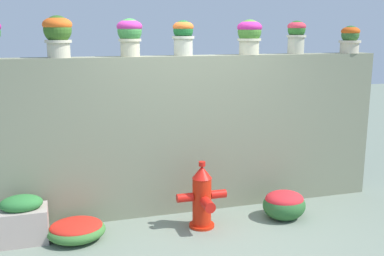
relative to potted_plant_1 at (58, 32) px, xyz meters
The scene contains 12 objects.
ground_plane 2.82m from the potted_plant_1, 31.85° to the right, with size 24.00×24.00×0.00m, color gray.
stone_wall 1.94m from the potted_plant_1, ahead, with size 5.08×0.29×1.95m, color gray.
potted_plant_1 is the anchor object (origin of this frame).
potted_plant_2 0.79m from the potted_plant_1, ahead, with size 0.29×0.29×0.43m.
potted_plant_3 1.44m from the potted_plant_1, ahead, with size 0.27×0.27×0.42m.
potted_plant_4 2.27m from the potted_plant_1, ahead, with size 0.31×0.31×0.43m.
potted_plant_5 2.95m from the potted_plant_1, ahead, with size 0.25×0.25×0.42m.
potted_plant_6 3.72m from the potted_plant_1, ahead, with size 0.29×0.29×0.36m.
fire_hydrant 2.45m from the potted_plant_1, 21.88° to the right, with size 0.59×0.46×0.79m.
flower_bush_left 2.16m from the potted_plant_1, 82.57° to the right, with size 0.63×0.57×0.23m.
flower_bush_right 3.30m from the potted_plant_1, 13.98° to the right, with size 0.53×0.47×0.35m.
planter_box 2.06m from the potted_plant_1, 140.90° to the right, with size 0.52×0.36×0.53m.
Camera 1 is at (-1.52, -4.35, 2.24)m, focal length 42.38 mm.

